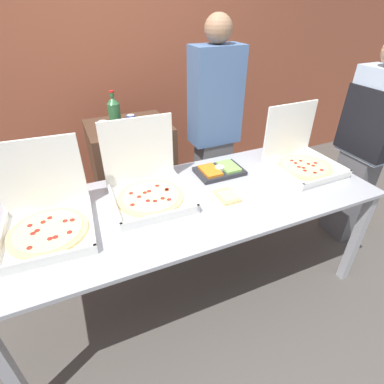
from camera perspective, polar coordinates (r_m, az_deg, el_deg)
The scene contains 14 objects.
ground_plane at distance 2.49m, azimuth 0.00°, elevation -17.29°, with size 16.00×16.00×0.00m, color #514C47.
brick_wall_behind at distance 3.26m, azimuth -13.29°, elevation 23.15°, with size 10.00×0.06×2.80m.
buffet_table at distance 1.97m, azimuth 0.00°, elevation -3.27°, with size 2.42×0.93×0.83m.
pizza_box_near_right at distance 1.92m, azimuth -8.47°, elevation 1.26°, with size 0.48×0.50×0.47m.
pizza_box_far_right at distance 2.39m, azimuth 20.07°, elevation 6.08°, with size 0.45×0.47×0.44m.
pizza_box_far_left at distance 1.82m, azimuth -26.01°, elevation -4.34°, with size 0.50×0.51×0.47m.
paper_plate_front_center at distance 1.93m, azimuth 6.67°, elevation -0.93°, with size 0.22×0.22×0.03m.
veggie_tray at distance 2.20m, azimuth 5.25°, elevation 4.11°, with size 0.34×0.23×0.05m.
sideboard_podium at distance 2.86m, azimuth -11.00°, elevation 2.89°, with size 0.68×0.57×1.02m.
soda_bottle at distance 2.54m, azimuth -14.58°, elevation 14.44°, with size 0.10×0.10×0.30m.
soda_can_silver at distance 2.42m, azimuth -16.46°, elevation 11.47°, with size 0.07×0.07×0.12m.
soda_can_colored at distance 2.50m, azimuth -11.47°, elevation 12.84°, with size 0.07×0.07×0.12m.
person_guest_plaid at distance 2.59m, azimuth 4.23°, elevation 11.41°, with size 0.40×0.22×1.84m.
person_server_vest at distance 2.82m, azimuth 30.49°, elevation 8.71°, with size 0.24×0.42×1.71m.
Camera 1 is at (-0.64, -1.45, 1.92)m, focal length 28.00 mm.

